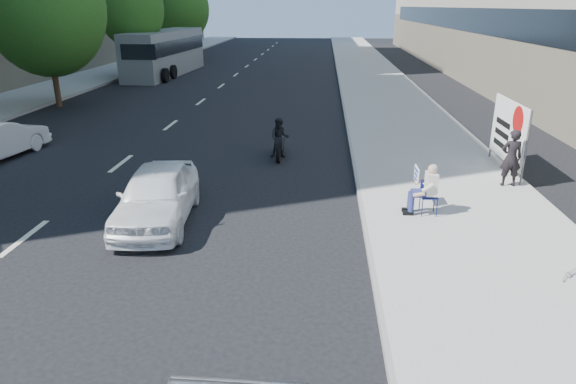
# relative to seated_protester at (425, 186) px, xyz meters

# --- Properties ---
(ground) EXTENTS (160.00, 160.00, 0.00)m
(ground) POSITION_rel_seated_protester_xyz_m (-2.96, -3.81, -0.87)
(ground) COLOR black
(ground) RESTS_ON ground
(near_sidewalk) EXTENTS (5.00, 120.00, 0.15)m
(near_sidewalk) POSITION_rel_seated_protester_xyz_m (1.04, 16.19, -0.80)
(near_sidewalk) COLOR #98968E
(near_sidewalk) RESTS_ON ground
(far_sidewalk) EXTENTS (4.50, 120.00, 0.15)m
(far_sidewalk) POSITION_rel_seated_protester_xyz_m (-19.71, 16.19, -0.80)
(far_sidewalk) COLOR #98968E
(far_sidewalk) RESTS_ON ground
(tree_far_c) EXTENTS (6.00, 6.00, 8.47)m
(tree_far_c) POSITION_rel_seated_protester_xyz_m (-16.66, 14.19, 4.15)
(tree_far_c) COLOR #382616
(tree_far_c) RESTS_ON ground
(tree_far_d) EXTENTS (4.80, 4.80, 7.65)m
(tree_far_d) POSITION_rel_seated_protester_xyz_m (-16.66, 26.19, 4.01)
(tree_far_d) COLOR #382616
(tree_far_d) RESTS_ON ground
(tree_far_e) EXTENTS (5.40, 5.40, 7.89)m
(tree_far_e) POSITION_rel_seated_protester_xyz_m (-16.66, 40.19, 3.91)
(tree_far_e) COLOR #382616
(tree_far_e) RESTS_ON ground
(seated_protester) EXTENTS (0.83, 1.12, 1.31)m
(seated_protester) POSITION_rel_seated_protester_xyz_m (0.00, 0.00, 0.00)
(seated_protester) COLOR navy
(seated_protester) RESTS_ON near_sidewalk
(pedestrian_woman) EXTENTS (0.62, 0.41, 1.67)m
(pedestrian_woman) POSITION_rel_seated_protester_xyz_m (2.84, 2.34, 0.11)
(pedestrian_woman) COLOR black
(pedestrian_woman) RESTS_ON near_sidewalk
(protest_banner) EXTENTS (0.08, 3.06, 2.20)m
(protest_banner) POSITION_rel_seated_protester_xyz_m (3.22, 3.91, 0.53)
(protest_banner) COLOR #4C4C4C
(protest_banner) RESTS_ON near_sidewalk
(white_sedan_near) EXTENTS (2.00, 4.26, 1.41)m
(white_sedan_near) POSITION_rel_seated_protester_xyz_m (-6.62, -0.62, -0.17)
(white_sedan_near) COLOR white
(white_sedan_near) RESTS_ON ground
(motorcycle) EXTENTS (0.69, 2.04, 1.42)m
(motorcycle) POSITION_rel_seated_protester_xyz_m (-4.08, 5.36, -0.24)
(motorcycle) COLOR black
(motorcycle) RESTS_ON ground
(bus) EXTENTS (3.22, 12.17, 3.30)m
(bus) POSITION_rel_seated_protester_xyz_m (-14.88, 28.04, 0.76)
(bus) COLOR slate
(bus) RESTS_ON ground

